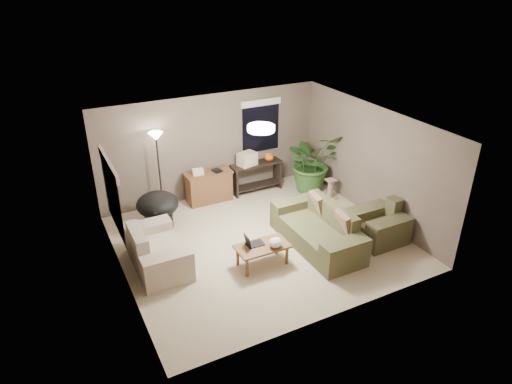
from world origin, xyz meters
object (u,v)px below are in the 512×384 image
floor_lamp (157,146)px  houseplant (312,168)px  coffee_table (262,248)px  papasan_chair (158,208)px  desk (209,186)px  loveseat (156,252)px  cat_scratching_post (330,190)px  main_sofa (318,232)px  armchair (378,226)px  console_table (256,175)px

floor_lamp → houseplant: 3.85m
coffee_table → papasan_chair: size_ratio=0.98×
desk → papasan_chair: bearing=-155.9°
loveseat → cat_scratching_post: size_ratio=3.20×
loveseat → desk: size_ratio=1.45×
main_sofa → papasan_chair: bearing=141.0°
main_sofa → loveseat: (-3.12, 0.78, 0.00)m
armchair → cat_scratching_post: size_ratio=2.00×
loveseat → coffee_table: loveseat is taller
coffee_table → cat_scratching_post: 3.22m
coffee_table → main_sofa: bearing=4.2°
main_sofa → desk: bearing=114.0°
console_table → floor_lamp: 2.67m
loveseat → houseplant: (4.40, 1.45, 0.29)m
floor_lamp → houseplant: size_ratio=1.27×
floor_lamp → desk: bearing=-0.6°
loveseat → floor_lamp: 2.52m
coffee_table → console_table: 3.16m
floor_lamp → armchair: bearing=-41.4°
armchair → console_table: size_ratio=0.77×
main_sofa → coffee_table: size_ratio=2.20×
console_table → papasan_chair: bearing=-167.2°
loveseat → cat_scratching_post: loveseat is taller
desk → cat_scratching_post: 2.93m
desk → console_table: (1.25, -0.03, 0.06)m
floor_lamp → cat_scratching_post: floor_lamp is taller
papasan_chair → floor_lamp: floor_lamp is taller
floor_lamp → houseplant: floor_lamp is taller
main_sofa → coffee_table: 1.34m
papasan_chair → floor_lamp: (0.28, 0.65, 1.13)m
main_sofa → floor_lamp: 3.91m
loveseat → armchair: 4.50m
houseplant → floor_lamp: bearing=170.9°
desk → console_table: size_ratio=0.85×
floor_lamp → loveseat: bearing=-109.7°
floor_lamp → cat_scratching_post: 4.23m
main_sofa → papasan_chair: 3.44m
armchair → console_table: bearing=111.2°
desk → console_table: bearing=-1.5°
main_sofa → cat_scratching_post: main_sofa is taller
armchair → floor_lamp: 4.99m
desk → armchair: bearing=-52.1°
coffee_table → floor_lamp: 3.33m
papasan_chair → loveseat: bearing=-108.1°
loveseat → papasan_chair: 1.46m
coffee_table → console_table: size_ratio=0.77×
coffee_table → floor_lamp: floor_lamp is taller
console_table → papasan_chair: (-2.68, -0.61, 0.03)m
console_table → houseplant: houseplant is taller
coffee_table → desk: desk is taller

